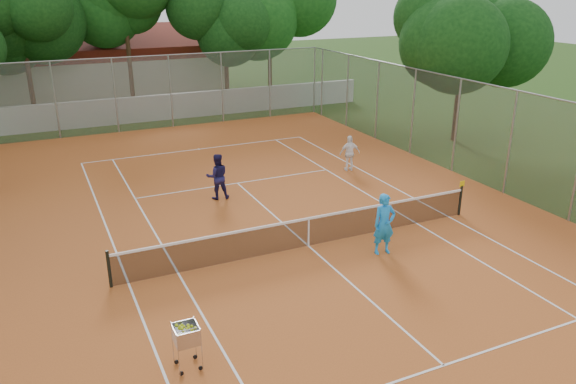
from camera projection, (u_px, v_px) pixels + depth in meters
name	position (u px, v px, depth m)	size (l,w,h in m)	color
ground	(308.00, 246.00, 17.41)	(120.00, 120.00, 0.00)	#1D3A0F
court_pad	(308.00, 246.00, 17.41)	(18.00, 34.00, 0.02)	#B05722
court_lines	(308.00, 246.00, 17.40)	(10.98, 23.78, 0.01)	white
tennis_net	(309.00, 232.00, 17.23)	(11.88, 0.10, 0.98)	black
perimeter_fence	(309.00, 186.00, 16.71)	(18.00, 34.00, 4.00)	slate
boundary_wall	(164.00, 107.00, 33.29)	(26.00, 0.30, 1.50)	silver
clubhouse	(103.00, 64.00, 40.49)	(16.40, 9.00, 4.40)	beige
tropical_trees	(147.00, 29.00, 34.35)	(29.00, 19.00, 10.00)	black
player_near	(384.00, 224.00, 16.65)	(0.69, 0.45, 1.88)	#1C92EF
player_far_left	(217.00, 176.00, 20.95)	(0.85, 0.66, 1.74)	#1A1747
player_far_right	(350.00, 153.00, 24.15)	(0.91, 0.38, 1.55)	white
ball_hopper	(187.00, 345.00, 11.72)	(0.54, 0.54, 1.11)	#B6B7BD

